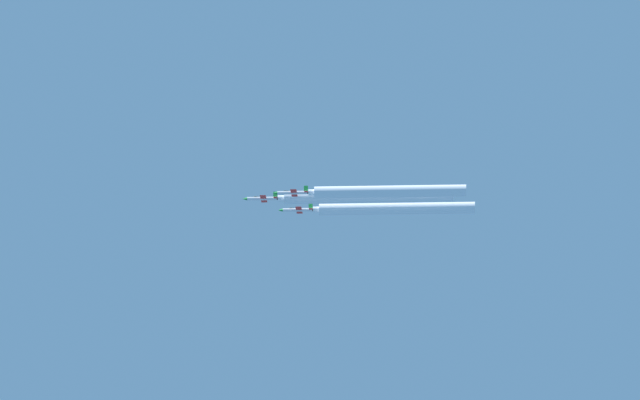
# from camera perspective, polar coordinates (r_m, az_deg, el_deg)

# --- Properties ---
(jet_lead) EXTENTS (8.66, 12.62, 3.03)m
(jet_lead) POSITION_cam_1_polar(r_m,az_deg,el_deg) (811.47, -1.44, 0.04)
(jet_lead) COLOR silver
(jet_left_wingman) EXTENTS (8.66, 12.62, 3.03)m
(jet_left_wingman) POSITION_cam_1_polar(r_m,az_deg,el_deg) (800.14, -0.70, 0.18)
(jet_left_wingman) COLOR silver
(jet_right_wingman) EXTENTS (8.66, 12.62, 3.03)m
(jet_right_wingman) POSITION_cam_1_polar(r_m,az_deg,el_deg) (820.86, -0.57, -0.24)
(jet_right_wingman) COLOR silver
(smoke_trail_lead) EXTENTS (4.02, 60.65, 4.02)m
(smoke_trail_lead) POSITION_cam_1_polar(r_m,az_deg,el_deg) (809.67, 1.11, 0.07)
(smoke_trail_lead) COLOR white
(smoke_trail_left_wingman) EXTENTS (4.02, 53.72, 4.02)m
(smoke_trail_left_wingman) POSITION_cam_1_polar(r_m,az_deg,el_deg) (798.87, 1.64, 0.21)
(smoke_trail_left_wingman) COLOR white
(smoke_trail_right_wingman) EXTENTS (4.02, 56.55, 4.02)m
(smoke_trail_right_wingman) POSITION_cam_1_polar(r_m,az_deg,el_deg) (819.63, 1.80, -0.21)
(smoke_trail_right_wingman) COLOR white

